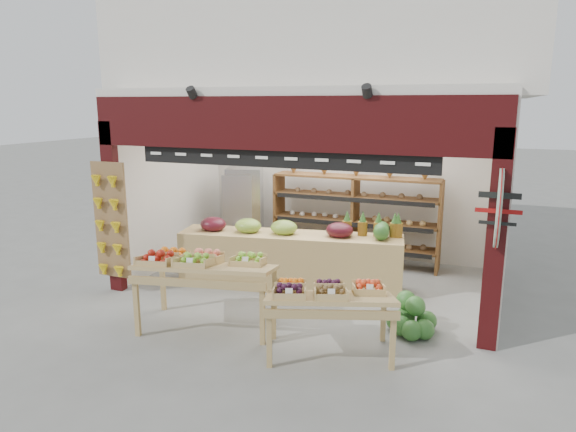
# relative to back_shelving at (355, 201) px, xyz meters

# --- Properties ---
(ground) EXTENTS (60.00, 60.00, 0.00)m
(ground) POSITION_rel_back_shelving_xyz_m (-0.39, -1.71, -1.17)
(ground) COLOR slate
(ground) RESTS_ON ground
(shop_structure) EXTENTS (6.36, 5.12, 5.40)m
(shop_structure) POSITION_rel_back_shelving_xyz_m (-0.39, -0.09, 2.75)
(shop_structure) COLOR silver
(shop_structure) RESTS_ON ground
(banana_board) EXTENTS (0.60, 0.15, 1.80)m
(banana_board) POSITION_rel_back_shelving_xyz_m (-3.12, -2.88, -0.05)
(banana_board) COLOR brown
(banana_board) RESTS_ON ground
(gift_sign) EXTENTS (0.04, 0.93, 0.92)m
(gift_sign) POSITION_rel_back_shelving_xyz_m (2.36, -2.85, 0.58)
(gift_sign) COLOR #B2E0C3
(gift_sign) RESTS_ON ground
(back_shelving) EXTENTS (3.06, 0.50, 1.89)m
(back_shelving) POSITION_rel_back_shelving_xyz_m (0.00, 0.00, 0.00)
(back_shelving) COLOR brown
(back_shelving) RESTS_ON ground
(refrigerator) EXTENTS (0.84, 0.84, 1.70)m
(refrigerator) POSITION_rel_back_shelving_xyz_m (-2.15, -0.18, -0.32)
(refrigerator) COLOR #B0B3B7
(refrigerator) RESTS_ON ground
(cardboard_stack) EXTENTS (1.02, 0.87, 0.64)m
(cardboard_stack) POSITION_rel_back_shelving_xyz_m (-1.82, -0.66, -0.93)
(cardboard_stack) COLOR beige
(cardboard_stack) RESTS_ON ground
(mid_counter) EXTENTS (3.60, 1.29, 1.10)m
(mid_counter) POSITION_rel_back_shelving_xyz_m (-0.64, -1.66, -0.68)
(mid_counter) COLOR tan
(mid_counter) RESTS_ON ground
(display_table_left) EXTENTS (1.91, 1.33, 1.09)m
(display_table_left) POSITION_rel_back_shelving_xyz_m (-1.22, -3.43, -0.31)
(display_table_left) COLOR tan
(display_table_left) RESTS_ON ground
(display_table_right) EXTENTS (1.68, 1.27, 0.96)m
(display_table_right) POSITION_rel_back_shelving_xyz_m (0.55, -3.59, -0.43)
(display_table_right) COLOR tan
(display_table_right) RESTS_ON ground
(watermelon_pile) EXTENTS (0.64, 0.66, 0.50)m
(watermelon_pile) POSITION_rel_back_shelving_xyz_m (1.43, -2.67, -0.98)
(watermelon_pile) COLOR #1B521C
(watermelon_pile) RESTS_ON ground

